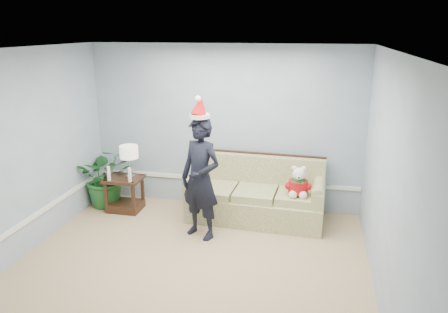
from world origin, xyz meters
TOP-DOWN VIEW (x-y plane):
  - room_shell at (0.00, 0.00)m, footprint 4.54×5.04m
  - wainscot_trim at (-1.18, 1.18)m, footprint 4.49×4.99m
  - sofa at (0.62, 2.06)m, footprint 2.14×0.99m
  - side_table at (-1.56, 1.91)m, footprint 0.59×0.50m
  - table_lamp at (-1.46, 1.96)m, footprint 0.30×0.30m
  - candle_pair at (-1.56, 1.74)m, footprint 0.42×0.06m
  - houseplant at (-1.95, 2.06)m, footprint 1.24×1.20m
  - man at (-0.08, 1.26)m, footprint 0.76×0.65m
  - santa_hat at (-0.08, 1.28)m, footprint 0.34×0.37m
  - teddy_bear at (1.27, 1.83)m, footprint 0.31×0.34m

SIDE VIEW (x-z plane):
  - side_table at x=-1.56m, z-range -0.06..0.51m
  - sofa at x=0.62m, z-range -0.14..0.84m
  - wainscot_trim at x=-1.18m, z-range 0.42..0.48m
  - houseplant at x=-1.95m, z-range 0.00..1.05m
  - candle_pair at x=-1.56m, z-range 0.56..0.79m
  - teddy_bear at x=1.27m, z-range 0.45..0.92m
  - man at x=-0.08m, z-range 0.00..1.76m
  - table_lamp at x=-1.46m, z-range 0.71..1.24m
  - room_shell at x=0.00m, z-range -0.02..2.72m
  - santa_hat at x=-0.08m, z-range 1.73..2.06m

